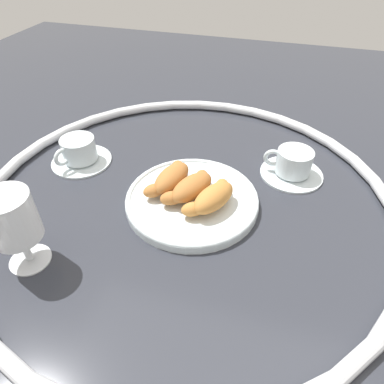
% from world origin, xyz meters
% --- Properties ---
extents(ground_plane, '(2.20, 2.20, 0.00)m').
position_xyz_m(ground_plane, '(0.00, 0.00, 0.00)').
color(ground_plane, '#2D3038').
extents(table_chrome_rim, '(0.82, 0.82, 0.02)m').
position_xyz_m(table_chrome_rim, '(0.00, 0.00, 0.01)').
color(table_chrome_rim, silver).
rests_on(table_chrome_rim, ground_plane).
extents(pastry_plate, '(0.26, 0.26, 0.02)m').
position_xyz_m(pastry_plate, '(-0.01, -0.02, 0.01)').
color(pastry_plate, silver).
rests_on(pastry_plate, ground_plane).
extents(croissant_large, '(0.12, 0.10, 0.04)m').
position_xyz_m(croissant_large, '(-0.03, -0.06, 0.04)').
color(croissant_large, '#BC7A38').
rests_on(croissant_large, pastry_plate).
extents(croissant_small, '(0.12, 0.10, 0.04)m').
position_xyz_m(croissant_small, '(-0.01, -0.01, 0.04)').
color(croissant_small, '#AD6B33').
rests_on(croissant_small, pastry_plate).
extents(croissant_extra, '(0.13, 0.08, 0.04)m').
position_xyz_m(croissant_extra, '(0.01, 0.03, 0.04)').
color(croissant_extra, '#AD6B33').
rests_on(croissant_extra, pastry_plate).
extents(coffee_cup_near, '(0.14, 0.14, 0.06)m').
position_xyz_m(coffee_cup_near, '(0.05, 0.27, 0.03)').
color(coffee_cup_near, silver).
rests_on(coffee_cup_near, ground_plane).
extents(coffee_cup_far, '(0.14, 0.14, 0.06)m').
position_xyz_m(coffee_cup_far, '(0.14, -0.20, 0.03)').
color(coffee_cup_far, silver).
rests_on(coffee_cup_far, ground_plane).
extents(juice_glass_left, '(0.08, 0.08, 0.14)m').
position_xyz_m(juice_glass_left, '(-0.22, 0.20, 0.09)').
color(juice_glass_left, white).
rests_on(juice_glass_left, ground_plane).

